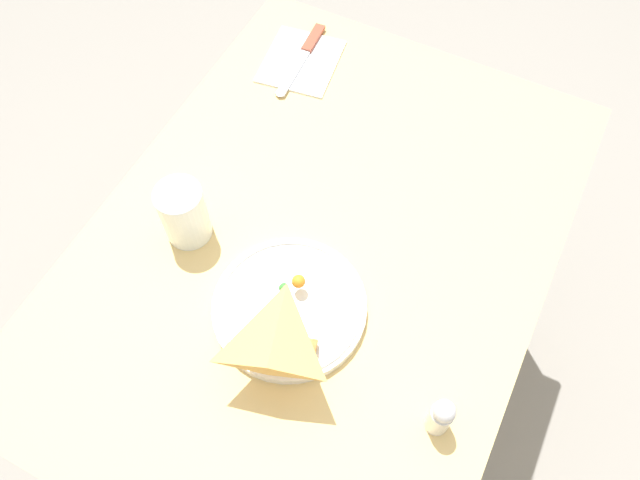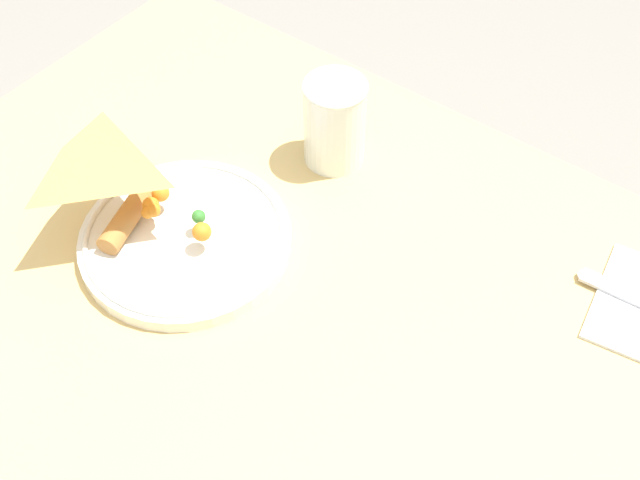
{
  "view_description": "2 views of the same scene",
  "coord_description": "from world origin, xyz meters",
  "px_view_note": "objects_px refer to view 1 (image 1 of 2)",
  "views": [
    {
      "loc": [
        0.43,
        0.22,
        1.59
      ],
      "look_at": [
        0.01,
        0.01,
        0.77
      ],
      "focal_mm": 35.0,
      "sensor_mm": 36.0,
      "label": 1
    },
    {
      "loc": [
        -0.32,
        0.36,
        1.41
      ],
      "look_at": [
        -0.02,
        -0.03,
        0.81
      ],
      "focal_mm": 45.0,
      "sensor_mm": 36.0,
      "label": 2
    }
  ],
  "objects_px": {
    "butter_knife": "(303,56)",
    "salt_shaker": "(441,416)",
    "dining_table": "(319,279)",
    "milk_glass": "(185,215)",
    "napkin_folded": "(301,61)",
    "plate_pizza": "(289,307)"
  },
  "relations": [
    {
      "from": "butter_knife",
      "to": "salt_shaker",
      "type": "relative_size",
      "value": 2.41
    },
    {
      "from": "dining_table",
      "to": "milk_glass",
      "type": "bearing_deg",
      "value": -68.33
    },
    {
      "from": "napkin_folded",
      "to": "salt_shaker",
      "type": "xyz_separation_m",
      "value": [
        0.51,
        0.47,
        0.04
      ]
    },
    {
      "from": "dining_table",
      "to": "napkin_folded",
      "type": "relative_size",
      "value": 5.63
    },
    {
      "from": "dining_table",
      "to": "napkin_folded",
      "type": "bearing_deg",
      "value": -148.29
    },
    {
      "from": "milk_glass",
      "to": "butter_knife",
      "type": "relative_size",
      "value": 0.54
    },
    {
      "from": "milk_glass",
      "to": "napkin_folded",
      "type": "distance_m",
      "value": 0.41
    },
    {
      "from": "plate_pizza",
      "to": "napkin_folded",
      "type": "distance_m",
      "value": 0.5
    },
    {
      "from": "dining_table",
      "to": "plate_pizza",
      "type": "relative_size",
      "value": 4.21
    },
    {
      "from": "dining_table",
      "to": "napkin_folded",
      "type": "distance_m",
      "value": 0.41
    },
    {
      "from": "butter_knife",
      "to": "dining_table",
      "type": "bearing_deg",
      "value": 27.05
    },
    {
      "from": "salt_shaker",
      "to": "napkin_folded",
      "type": "bearing_deg",
      "value": -137.42
    },
    {
      "from": "dining_table",
      "to": "milk_glass",
      "type": "distance_m",
      "value": 0.27
    },
    {
      "from": "plate_pizza",
      "to": "milk_glass",
      "type": "distance_m",
      "value": 0.21
    },
    {
      "from": "dining_table",
      "to": "salt_shaker",
      "type": "distance_m",
      "value": 0.37
    },
    {
      "from": "plate_pizza",
      "to": "salt_shaker",
      "type": "bearing_deg",
      "value": 77.4
    },
    {
      "from": "plate_pizza",
      "to": "napkin_folded",
      "type": "bearing_deg",
      "value": -154.37
    },
    {
      "from": "salt_shaker",
      "to": "butter_knife",
      "type": "bearing_deg",
      "value": -137.92
    },
    {
      "from": "butter_knife",
      "to": "salt_shaker",
      "type": "bearing_deg",
      "value": 38.07
    },
    {
      "from": "napkin_folded",
      "to": "butter_knife",
      "type": "xyz_separation_m",
      "value": [
        -0.01,
        -0.0,
        0.0
      ]
    },
    {
      "from": "butter_knife",
      "to": "plate_pizza",
      "type": "bearing_deg",
      "value": 21.21
    },
    {
      "from": "plate_pizza",
      "to": "butter_knife",
      "type": "relative_size",
      "value": 1.14
    }
  ]
}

